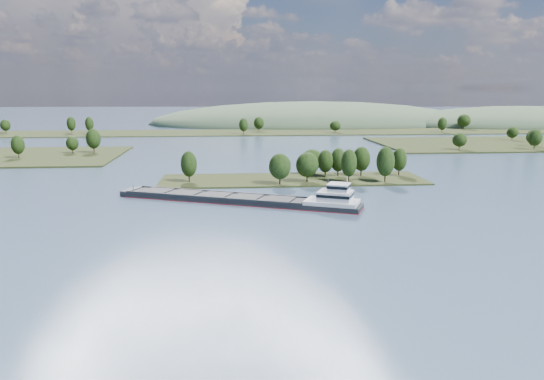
{
  "coord_description": "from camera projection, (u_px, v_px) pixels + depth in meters",
  "views": [
    {
      "loc": [
        -24.94,
        -17.8,
        34.57
      ],
      "look_at": [
        -12.24,
        130.0,
        6.0
      ],
      "focal_mm": 35.0,
      "sensor_mm": 36.0,
      "label": 1
    }
  ],
  "objects": [
    {
      "name": "hill_east",
      "position": [
        524.0,
        125.0,
        507.72
      ],
      "size": [
        260.0,
        140.0,
        36.0
      ],
      "primitive_type": "ellipsoid",
      "color": "#3B5037",
      "rests_on": "ground"
    },
    {
      "name": "cargo_barge",
      "position": [
        253.0,
        199.0,
        161.45
      ],
      "size": [
        74.84,
        39.37,
        10.5
      ],
      "color": "black",
      "rests_on": "ground"
    },
    {
      "name": "back_shoreline",
      "position": [
        269.0,
        132.0,
        417.91
      ],
      "size": [
        900.0,
        60.0,
        14.68
      ],
      "color": "black",
      "rests_on": "ground"
    },
    {
      "name": "tree_island",
      "position": [
        310.0,
        170.0,
        201.09
      ],
      "size": [
        100.0,
        30.58,
        14.34
      ],
      "color": "black",
      "rests_on": "ground"
    },
    {
      "name": "hill_west",
      "position": [
        313.0,
        124.0,
        520.27
      ],
      "size": [
        320.0,
        160.0,
        44.0
      ],
      "primitive_type": "ellipsoid",
      "color": "#3B5037",
      "rests_on": "ground"
    },
    {
      "name": "ground",
      "position": [
        320.0,
        218.0,
        143.45
      ],
      "size": [
        1800.0,
        1800.0,
        0.0
      ],
      "primitive_type": "plane",
      "color": "#3E536B",
      "rests_on": "ground"
    }
  ]
}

